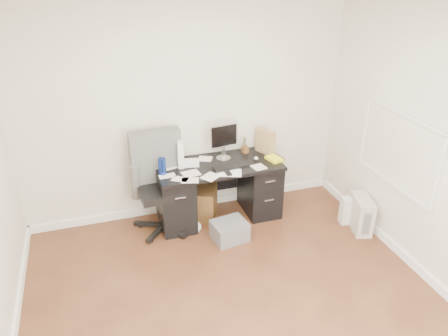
% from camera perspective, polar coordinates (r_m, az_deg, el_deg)
% --- Properties ---
extents(ground, '(4.00, 4.00, 0.00)m').
position_cam_1_polar(ground, '(4.33, 2.11, -18.39)').
color(ground, '#492417').
rests_on(ground, ground).
extents(room_shell, '(4.02, 4.02, 2.71)m').
position_cam_1_polar(room_shell, '(3.41, 2.92, 2.21)').
color(room_shell, beige).
rests_on(room_shell, ground).
extents(desk, '(1.50, 0.70, 0.75)m').
position_cam_1_polar(desk, '(5.42, -0.71, -2.79)').
color(desk, black).
rests_on(desk, ground).
extents(loose_papers, '(1.10, 0.60, 0.00)m').
position_cam_1_polar(loose_papers, '(5.17, -2.68, 0.01)').
color(loose_papers, white).
rests_on(loose_papers, desk).
extents(lcd_monitor, '(0.40, 0.26, 0.47)m').
position_cam_1_polar(lcd_monitor, '(5.29, -0.07, 3.52)').
color(lcd_monitor, silver).
rests_on(lcd_monitor, desk).
extents(keyboard, '(0.44, 0.19, 0.02)m').
position_cam_1_polar(keyboard, '(5.17, 0.89, 0.20)').
color(keyboard, black).
rests_on(keyboard, desk).
extents(computer_mouse, '(0.06, 0.06, 0.06)m').
position_cam_1_polar(computer_mouse, '(5.34, 4.21, 1.22)').
color(computer_mouse, silver).
rests_on(computer_mouse, desk).
extents(travel_mug, '(0.10, 0.10, 0.20)m').
position_cam_1_polar(travel_mug, '(5.03, -8.08, 0.22)').
color(travel_mug, navy).
rests_on(travel_mug, desk).
extents(white_binder, '(0.19, 0.31, 0.33)m').
position_cam_1_polar(white_binder, '(5.22, -5.66, 2.21)').
color(white_binder, white).
rests_on(white_binder, desk).
extents(magazine_file, '(0.22, 0.29, 0.30)m').
position_cam_1_polar(magazine_file, '(5.54, 5.39, 3.49)').
color(magazine_file, '#997A4A').
rests_on(magazine_file, desk).
extents(pen_cup, '(0.11, 0.11, 0.21)m').
position_cam_1_polar(pen_cup, '(5.52, 2.78, 3.01)').
color(pen_cup, '#5B341A').
rests_on(pen_cup, desk).
extents(yellow_book, '(0.21, 0.24, 0.03)m').
position_cam_1_polar(yellow_book, '(5.39, 6.61, 1.24)').
color(yellow_book, '#FAFF1B').
rests_on(yellow_book, desk).
extents(paper_remote, '(0.34, 0.31, 0.02)m').
position_cam_1_polar(paper_remote, '(5.05, 0.69, -0.52)').
color(paper_remote, white).
rests_on(paper_remote, desk).
extents(office_chair, '(0.72, 0.72, 1.21)m').
position_cam_1_polar(office_chair, '(5.15, -8.21, -2.20)').
color(office_chair, '#4B4D4B').
rests_on(office_chair, ground).
extents(pc_tower, '(0.30, 0.46, 0.43)m').
position_cam_1_polar(pc_tower, '(5.54, 17.45, -5.71)').
color(pc_tower, '#AFAB9E').
rests_on(pc_tower, ground).
extents(shopping_bag, '(0.28, 0.22, 0.35)m').
position_cam_1_polar(shopping_bag, '(5.65, 16.22, -5.31)').
color(shopping_bag, silver).
rests_on(shopping_bag, ground).
extents(wicker_basket, '(0.53, 0.53, 0.40)m').
position_cam_1_polar(wicker_basket, '(5.56, -3.19, -4.45)').
color(wicker_basket, '#472D15').
rests_on(wicker_basket, ground).
extents(desk_printer, '(0.43, 0.38, 0.23)m').
position_cam_1_polar(desk_printer, '(5.17, 0.74, -8.19)').
color(desk_printer, slate).
rests_on(desk_printer, ground).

